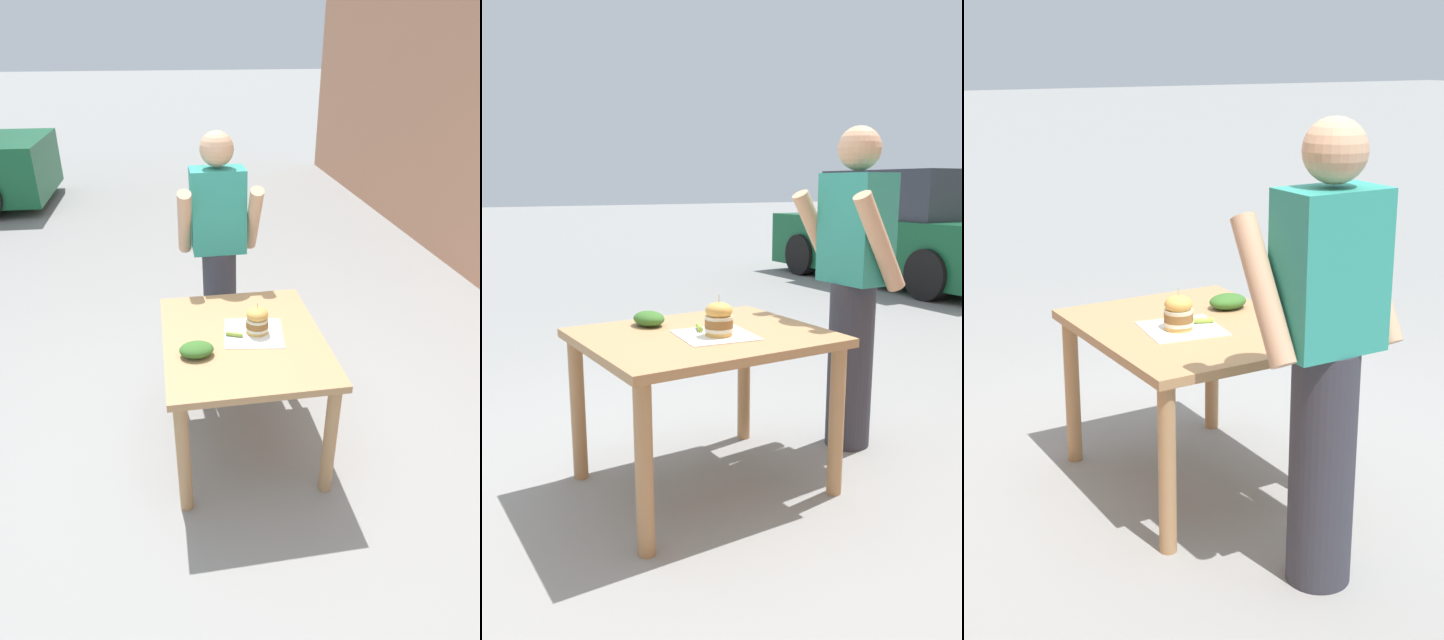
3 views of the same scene
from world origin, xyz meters
TOP-DOWN VIEW (x-y plane):
  - ground_plane at (0.00, 0.00)m, footprint 80.00×80.00m
  - patio_table at (0.00, 0.00)m, footprint 0.88×1.07m
  - serving_paper at (0.06, 0.02)m, footprint 0.37×0.37m
  - sandwich at (0.09, 0.03)m, footprint 0.13×0.13m
  - pickle_spear at (-0.05, 0.01)m, footprint 0.10×0.06m
  - side_salad at (-0.27, -0.14)m, footprint 0.18×0.14m
  - diner_across_table at (-0.01, 0.91)m, footprint 0.55×0.35m
  - parked_car_near_curb at (-4.02, 5.63)m, footprint 4.26×1.95m

SIDE VIEW (x-z plane):
  - ground_plane at x=0.00m, z-range 0.00..0.00m
  - patio_table at x=0.00m, z-range 0.25..1.00m
  - parked_car_near_curb at x=-4.02m, z-range -0.08..1.52m
  - serving_paper at x=0.06m, z-range 0.74..0.75m
  - pickle_spear at x=-0.05m, z-range 0.75..0.77m
  - side_salad at x=-0.27m, z-range 0.74..0.81m
  - sandwich at x=0.09m, z-range 0.73..0.91m
  - diner_across_table at x=-0.01m, z-range 0.04..1.73m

